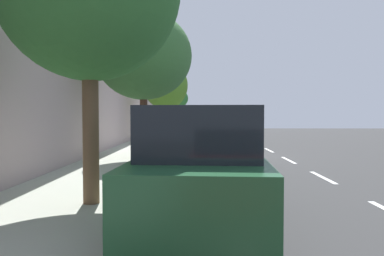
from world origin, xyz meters
The scene contains 15 objects.
ground centered at (0.00, 0.00, 0.00)m, with size 66.34×66.34×0.00m, color #343434.
sidewalk centered at (3.38, 0.00, 0.08)m, with size 3.31×41.46×0.15m, color #AAAE9D.
curb_edge centered at (1.65, 0.00, 0.08)m, with size 0.16×41.46×0.15m, color gray.
lane_stripe_centre centered at (-3.06, -0.73, 0.00)m, with size 0.14×40.00×0.01m.
lane_stripe_bike_edge centered at (0.18, 0.00, 0.00)m, with size 0.12×41.46×0.01m, color white.
building_facade centered at (5.29, 0.00, 3.38)m, with size 0.50×41.46×6.75m, color #AB9695.
parked_sedan_tan_nearest centered at (0.58, -9.75, 0.75)m, with size 1.86×4.41×1.52m.
parked_suv_grey_second centered at (0.62, 1.83, 1.03)m, with size 1.99×4.71×1.99m.
parked_suv_green_mid centered at (0.58, 10.50, 1.03)m, with size 2.19×4.81×1.99m.
bicycle_at_curb centered at (1.18, -4.22, 0.36)m, with size 1.62×0.69×0.72m.
cyclist_with_backpack centered at (1.40, -4.67, 1.11)m, with size 0.47×0.61×1.81m.
street_tree_near_cyclist centered at (2.71, -17.16, 3.23)m, with size 2.46×2.46×4.12m.
street_tree_mid_block centered at (2.71, -7.74, 3.71)m, with size 2.87×2.87×5.16m.
street_tree_far_end centered at (2.71, 2.33, 4.09)m, with size 3.69×3.69×5.63m.
pedestrian_on_phone centered at (3.45, -9.52, 1.08)m, with size 0.47×0.47×1.65m.
Camera 1 is at (0.66, 16.76, 1.87)m, focal length 35.39 mm.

